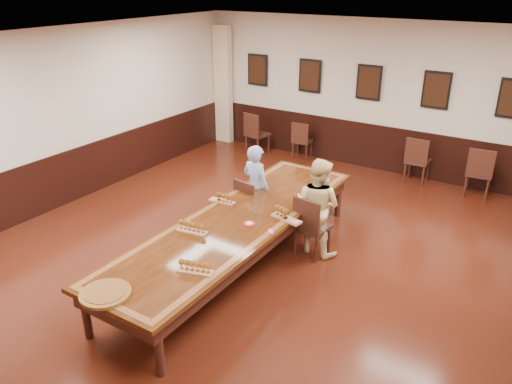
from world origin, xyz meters
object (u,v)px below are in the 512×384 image
Objects in this scene: person_woman at (317,206)px; spare_chair_d at (480,171)px; chair_woman at (313,225)px; chair_man at (252,204)px; conference_table at (238,228)px; person_man at (256,187)px; spare_chair_b at (302,140)px; spare_chair_c at (418,159)px; carved_platter at (105,294)px; spare_chair_a at (257,133)px.

spare_chair_d is at bearing -109.35° from person_woman.
chair_woman is 4.11m from spare_chair_d.
chair_man is 0.19× the size of conference_table.
person_woman is at bearing -178.07° from person_man.
spare_chair_c reaches higher than spare_chair_b.
carved_platter is at bearing 64.09° from spare_chair_d.
spare_chair_a is at bearing -2.86° from spare_chair_d.
person_man is (2.07, -3.29, 0.23)m from spare_chair_a.
person_man is at bearing -2.19° from person_woman.
spare_chair_d is at bearing 171.73° from spare_chair_b.
carved_platter is at bearing 104.48° from chair_man.
chair_man is 4.62m from spare_chair_d.
chair_woman is at bearing 113.44° from spare_chair_b.
conference_table is at bearing 56.97° from person_woman.
spare_chair_a is at bearing 108.92° from carved_platter.
spare_chair_c is at bearing 78.21° from carved_platter.
carved_platter is at bearing 104.08° from person_man.
spare_chair_d is 4.54m from person_man.
spare_chair_b is 1.22× the size of carved_platter.
spare_chair_b is at bearing -64.48° from person_man.
spare_chair_a is 0.66× the size of person_woman.
conference_table is at bearing 54.21° from chair_woman.
person_man is at bearing 110.16° from conference_table.
person_man is (0.02, 0.10, 0.28)m from chair_man.
spare_chair_b reaches higher than carved_platter.
spare_chair_a reaches higher than chair_man.
spare_chair_b is at bearing -65.12° from chair_man.
chair_man is at bearing 90.00° from person_man.
person_man is at bearing 44.94° from spare_chair_d.
spare_chair_c reaches higher than chair_man.
spare_chair_c is 3.75m from person_woman.
spare_chair_d is at bearing 175.72° from spare_chair_c.
person_man is 1.24m from person_woman.
spare_chair_d is at bearing 68.90° from carved_platter.
chair_woman is (1.23, -0.18, 0.03)m from chair_man.
spare_chair_c is 1.22m from spare_chair_d.
spare_chair_d is 7.44m from carved_platter.
spare_chair_c is 7.17m from carved_platter.
spare_chair_c is 0.64× the size of person_woman.
person_woman is at bearing 73.63° from carved_platter.
person_woman is at bearing -90.00° from chair_woman.
person_man is at bearing -90.00° from chair_man.
spare_chair_c reaches higher than carved_platter.
chair_woman is 0.64× the size of person_woman.
chair_woman is 0.66× the size of person_man.
spare_chair_d is 4.02m from person_woman.
chair_woman is at bearing 81.82° from spare_chair_c.
spare_chair_a is 3.79m from spare_chair_c.
spare_chair_d is 0.66× the size of person_woman.
conference_table is 2.33m from carved_platter.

